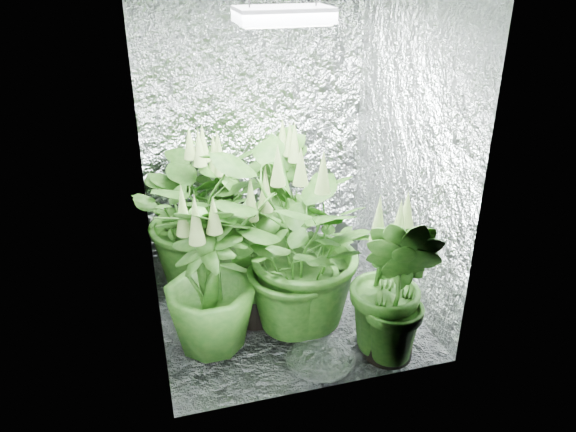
# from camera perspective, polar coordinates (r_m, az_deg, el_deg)

# --- Properties ---
(ground) EXTENTS (1.60, 1.60, 0.00)m
(ground) POSITION_cam_1_polar(r_m,az_deg,el_deg) (3.77, -0.38, -9.07)
(ground) COLOR silver
(ground) RESTS_ON ground
(walls) EXTENTS (1.62, 1.62, 2.00)m
(walls) POSITION_cam_1_polar(r_m,az_deg,el_deg) (3.31, -0.43, 5.32)
(walls) COLOR silver
(walls) RESTS_ON ground
(grow_lamp) EXTENTS (0.50, 0.30, 0.22)m
(grow_lamp) POSITION_cam_1_polar(r_m,az_deg,el_deg) (3.12, -0.48, 19.71)
(grow_lamp) COLOR gray
(grow_lamp) RESTS_ON ceiling
(plant_a) EXTENTS (1.14, 1.14, 1.14)m
(plant_a) POSITION_cam_1_polar(r_m,az_deg,el_deg) (3.81, -9.02, 0.41)
(plant_a) COLOR black
(plant_a) RESTS_ON ground
(plant_b) EXTENTS (0.64, 0.64, 1.03)m
(plant_b) POSITION_cam_1_polar(r_m,az_deg,el_deg) (4.03, -6.98, 0.81)
(plant_b) COLOR black
(plant_b) RESTS_ON ground
(plant_c) EXTENTS (0.71, 0.71, 1.07)m
(plant_c) POSITION_cam_1_polar(r_m,az_deg,el_deg) (4.11, -0.93, 1.79)
(plant_c) COLOR black
(plant_c) RESTS_ON ground
(plant_d) EXTENTS (0.64, 0.64, 1.03)m
(plant_d) POSITION_cam_1_polar(r_m,az_deg,el_deg) (3.19, -8.10, -6.36)
(plant_d) COLOR black
(plant_d) RESTS_ON ground
(plant_e) EXTENTS (1.21, 1.21, 1.18)m
(plant_e) POSITION_cam_1_polar(r_m,az_deg,el_deg) (3.27, 1.26, -3.27)
(plant_e) COLOR black
(plant_e) RESTS_ON ground
(plant_f) EXTENTS (0.65, 0.65, 0.97)m
(plant_f) POSITION_cam_1_polar(r_m,az_deg,el_deg) (3.43, -3.50, -4.30)
(plant_f) COLOR black
(plant_f) RESTS_ON ground
(plant_g) EXTENTS (0.69, 0.69, 1.00)m
(plant_g) POSITION_cam_1_polar(r_m,az_deg,el_deg) (3.16, 10.67, -7.18)
(plant_g) COLOR black
(plant_g) RESTS_ON ground
(circulation_fan) EXTENTS (0.16, 0.28, 0.33)m
(circulation_fan) POSITION_cam_1_polar(r_m,az_deg,el_deg) (4.22, 6.14, -2.96)
(circulation_fan) COLOR black
(circulation_fan) RESTS_ON ground
(plant_label) EXTENTS (0.05, 0.04, 0.07)m
(plant_label) POSITION_cam_1_polar(r_m,az_deg,el_deg) (3.25, 11.63, -9.62)
(plant_label) COLOR white
(plant_label) RESTS_ON plant_g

